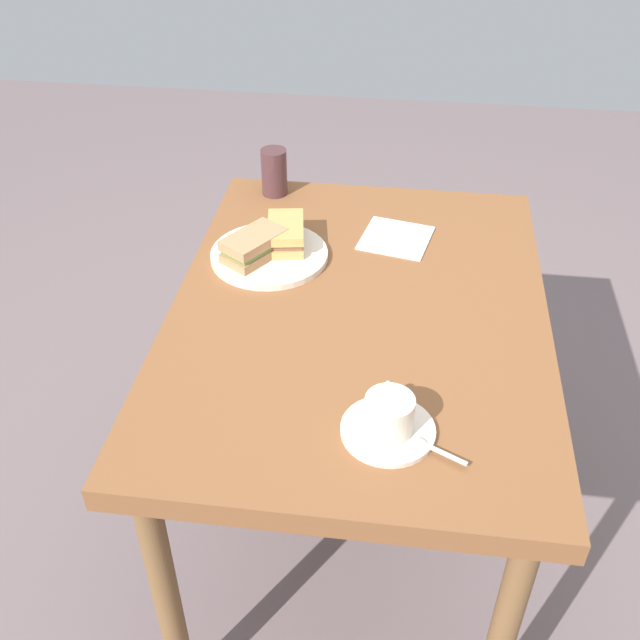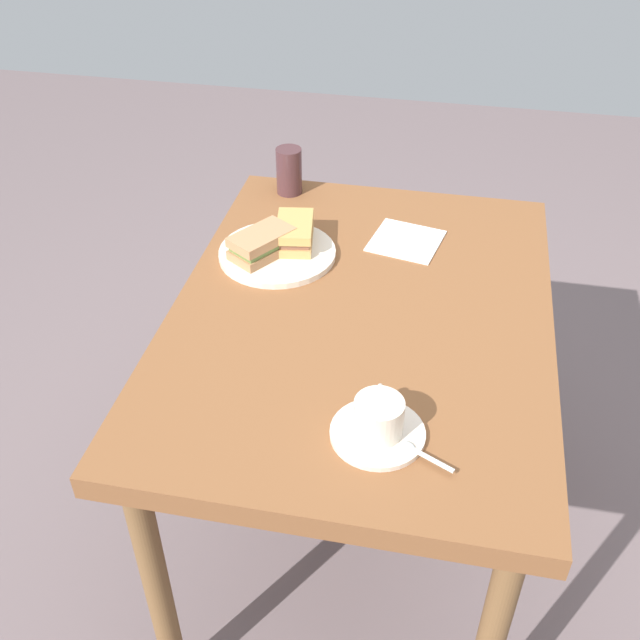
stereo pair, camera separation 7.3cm
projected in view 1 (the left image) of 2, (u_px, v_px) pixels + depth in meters
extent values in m
plane|color=#705F61|center=(350.00, 532.00, 1.95)|extent=(6.00, 6.00, 0.00)
cube|color=brown|center=(358.00, 317.00, 1.51)|extent=(1.04, 0.75, 0.05)
cylinder|color=brown|center=(481.00, 332.00, 2.06)|extent=(0.05, 0.05, 0.69)
cylinder|color=brown|center=(168.00, 601.00, 1.42)|extent=(0.05, 0.05, 0.69)
cylinder|color=brown|center=(260.00, 314.00, 2.13)|extent=(0.05, 0.05, 0.69)
cylinder|color=silver|center=(269.00, 255.00, 1.64)|extent=(0.26, 0.26, 0.01)
cube|color=#B07C52|center=(254.00, 252.00, 1.61)|extent=(0.16, 0.14, 0.02)
cube|color=olive|center=(254.00, 246.00, 1.60)|extent=(0.15, 0.13, 0.01)
cube|color=tan|center=(254.00, 239.00, 1.59)|extent=(0.16, 0.14, 0.02)
cube|color=tan|center=(286.00, 240.00, 1.65)|extent=(0.14, 0.10, 0.02)
cube|color=brown|center=(286.00, 234.00, 1.64)|extent=(0.13, 0.09, 0.01)
cube|color=tan|center=(286.00, 227.00, 1.63)|extent=(0.14, 0.10, 0.02)
cylinder|color=beige|center=(388.00, 430.00, 1.22)|extent=(0.16, 0.16, 0.01)
cylinder|color=silver|center=(389.00, 414.00, 1.20)|extent=(0.08, 0.08, 0.06)
cylinder|color=#A28240|center=(390.00, 402.00, 1.18)|extent=(0.07, 0.07, 0.01)
torus|color=silver|center=(388.00, 394.00, 1.24)|extent=(0.05, 0.01, 0.05)
cube|color=silver|center=(445.00, 454.00, 1.17)|extent=(0.04, 0.07, 0.00)
ellipsoid|color=silver|center=(419.00, 441.00, 1.19)|extent=(0.03, 0.03, 0.01)
cube|color=white|center=(396.00, 238.00, 1.70)|extent=(0.18, 0.18, 0.00)
cylinder|color=#4A2C2E|center=(274.00, 172.00, 1.84)|extent=(0.06, 0.06, 0.12)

